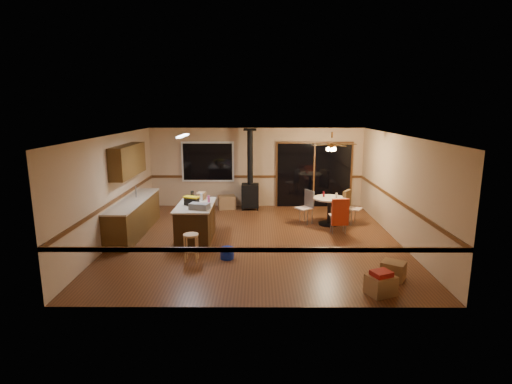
{
  "coord_description": "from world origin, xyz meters",
  "views": [
    {
      "loc": [
        0.04,
        -9.57,
        3.24
      ],
      "look_at": [
        0.0,
        0.3,
        1.15
      ],
      "focal_mm": 28.0,
      "sensor_mm": 36.0,
      "label": 1
    }
  ],
  "objects_px": {
    "kitchen_island": "(196,222)",
    "wood_stove": "(250,187)",
    "chair_left": "(307,203)",
    "blue_bucket": "(227,253)",
    "chair_near": "(340,212)",
    "box_corner_a": "(381,285)",
    "chair_right": "(348,203)",
    "dining_table": "(329,206)",
    "box_corner_b": "(393,270)",
    "bar_stool": "(191,247)",
    "box_under_window": "(227,202)",
    "toolbox_grey": "(200,206)",
    "toolbox_black": "(192,201)"
  },
  "relations": [
    {
      "from": "wood_stove",
      "to": "chair_left",
      "type": "xyz_separation_m",
      "value": [
        1.64,
        -1.59,
        -0.14
      ]
    },
    {
      "from": "toolbox_grey",
      "to": "chair_left",
      "type": "relative_size",
      "value": 0.82
    },
    {
      "from": "box_corner_b",
      "to": "wood_stove",
      "type": "bearing_deg",
      "value": 117.88
    },
    {
      "from": "chair_near",
      "to": "kitchen_island",
      "type": "bearing_deg",
      "value": -173.42
    },
    {
      "from": "box_under_window",
      "to": "kitchen_island",
      "type": "bearing_deg",
      "value": -99.82
    },
    {
      "from": "toolbox_grey",
      "to": "wood_stove",
      "type": "bearing_deg",
      "value": 72.32
    },
    {
      "from": "toolbox_black",
      "to": "bar_stool",
      "type": "height_order",
      "value": "toolbox_black"
    },
    {
      "from": "bar_stool",
      "to": "dining_table",
      "type": "bearing_deg",
      "value": 38.55
    },
    {
      "from": "box_under_window",
      "to": "chair_left",
      "type": "bearing_deg",
      "value": -34.24
    },
    {
      "from": "box_corner_a",
      "to": "chair_right",
      "type": "bearing_deg",
      "value": 85.13
    },
    {
      "from": "box_corner_b",
      "to": "box_under_window",
      "type": "bearing_deg",
      "value": 123.59
    },
    {
      "from": "toolbox_black",
      "to": "box_under_window",
      "type": "bearing_deg",
      "value": 79.17
    },
    {
      "from": "box_corner_a",
      "to": "box_under_window",
      "type": "bearing_deg",
      "value": 117.48
    },
    {
      "from": "chair_right",
      "to": "bar_stool",
      "type": "bearing_deg",
      "value": -144.07
    },
    {
      "from": "bar_stool",
      "to": "box_corner_b",
      "type": "height_order",
      "value": "bar_stool"
    },
    {
      "from": "toolbox_grey",
      "to": "chair_right",
      "type": "xyz_separation_m",
      "value": [
        3.92,
        1.93,
        -0.37
      ]
    },
    {
      "from": "wood_stove",
      "to": "box_under_window",
      "type": "height_order",
      "value": "wood_stove"
    },
    {
      "from": "toolbox_black",
      "to": "chair_left",
      "type": "height_order",
      "value": "toolbox_black"
    },
    {
      "from": "wood_stove",
      "to": "blue_bucket",
      "type": "xyz_separation_m",
      "value": [
        -0.43,
        -4.37,
        -0.61
      ]
    },
    {
      "from": "toolbox_black",
      "to": "dining_table",
      "type": "xyz_separation_m",
      "value": [
        3.63,
        1.39,
        -0.46
      ]
    },
    {
      "from": "chair_left",
      "to": "box_under_window",
      "type": "bearing_deg",
      "value": 145.76
    },
    {
      "from": "kitchen_island",
      "to": "chair_left",
      "type": "distance_m",
      "value": 3.29
    },
    {
      "from": "wood_stove",
      "to": "toolbox_black",
      "type": "relative_size",
      "value": 7.44
    },
    {
      "from": "bar_stool",
      "to": "toolbox_grey",
      "type": "bearing_deg",
      "value": 86.3
    },
    {
      "from": "chair_left",
      "to": "chair_near",
      "type": "bearing_deg",
      "value": -54.91
    },
    {
      "from": "kitchen_island",
      "to": "wood_stove",
      "type": "xyz_separation_m",
      "value": [
        1.3,
        3.05,
        0.28
      ]
    },
    {
      "from": "kitchen_island",
      "to": "wood_stove",
      "type": "bearing_deg",
      "value": 66.91
    },
    {
      "from": "toolbox_black",
      "to": "box_under_window",
      "type": "height_order",
      "value": "toolbox_black"
    },
    {
      "from": "chair_near",
      "to": "box_corner_b",
      "type": "xyz_separation_m",
      "value": [
        0.49,
        -2.78,
        -0.43
      ]
    },
    {
      "from": "box_corner_b",
      "to": "chair_left",
      "type": "bearing_deg",
      "value": 107.68
    },
    {
      "from": "toolbox_black",
      "to": "chair_right",
      "type": "relative_size",
      "value": 0.48
    },
    {
      "from": "box_under_window",
      "to": "box_corner_a",
      "type": "distance_m",
      "value": 6.89
    },
    {
      "from": "dining_table",
      "to": "kitchen_island",
      "type": "bearing_deg",
      "value": -159.83
    },
    {
      "from": "dining_table",
      "to": "box_corner_b",
      "type": "distance_m",
      "value": 3.73
    },
    {
      "from": "toolbox_black",
      "to": "box_corner_b",
      "type": "distance_m",
      "value": 4.87
    },
    {
      "from": "chair_left",
      "to": "box_corner_a",
      "type": "height_order",
      "value": "chair_left"
    },
    {
      "from": "toolbox_grey",
      "to": "chair_near",
      "type": "xyz_separation_m",
      "value": [
        3.5,
        0.9,
        -0.37
      ]
    },
    {
      "from": "box_under_window",
      "to": "blue_bucket",
      "type": "bearing_deg",
      "value": -85.62
    },
    {
      "from": "bar_stool",
      "to": "box_corner_a",
      "type": "height_order",
      "value": "bar_stool"
    },
    {
      "from": "dining_table",
      "to": "box_corner_b",
      "type": "height_order",
      "value": "dining_table"
    },
    {
      "from": "toolbox_grey",
      "to": "dining_table",
      "type": "distance_m",
      "value": 3.85
    },
    {
      "from": "blue_bucket",
      "to": "chair_left",
      "type": "relative_size",
      "value": 0.53
    },
    {
      "from": "dining_table",
      "to": "toolbox_black",
      "type": "bearing_deg",
      "value": -158.99
    },
    {
      "from": "wood_stove",
      "to": "box_under_window",
      "type": "distance_m",
      "value": 0.92
    },
    {
      "from": "dining_table",
      "to": "box_under_window",
      "type": "distance_m",
      "value": 3.52
    },
    {
      "from": "box_under_window",
      "to": "box_corner_b",
      "type": "relative_size",
      "value": 1.28
    },
    {
      "from": "bar_stool",
      "to": "box_corner_b",
      "type": "relative_size",
      "value": 1.42
    },
    {
      "from": "blue_bucket",
      "to": "dining_table",
      "type": "xyz_separation_m",
      "value": [
        2.68,
        2.62,
        0.41
      ]
    },
    {
      "from": "blue_bucket",
      "to": "chair_near",
      "type": "bearing_deg",
      "value": 31.86
    },
    {
      "from": "kitchen_island",
      "to": "chair_left",
      "type": "bearing_deg",
      "value": 26.42
    }
  ]
}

